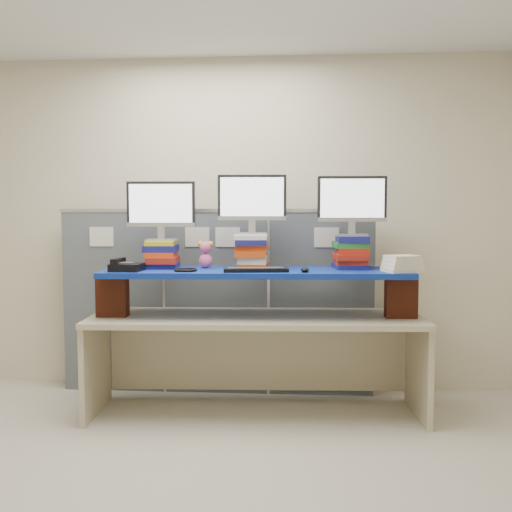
# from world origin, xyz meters

# --- Properties ---
(room) EXTENTS (5.00, 4.00, 2.80)m
(room) POSITION_xyz_m (0.00, 0.00, 1.40)
(room) COLOR beige
(room) RESTS_ON ground
(cubicle_partition) EXTENTS (2.60, 0.06, 1.53)m
(cubicle_partition) POSITION_xyz_m (-0.00, 1.78, 0.77)
(cubicle_partition) COLOR #51585F
(cubicle_partition) RESTS_ON ground
(desk) EXTENTS (2.47, 0.82, 0.74)m
(desk) POSITION_xyz_m (0.36, 1.29, 0.59)
(desk) COLOR beige
(desk) RESTS_ON ground
(brick_pier_left) EXTENTS (0.23, 0.13, 0.30)m
(brick_pier_left) POSITION_xyz_m (-0.68, 1.19, 0.89)
(brick_pier_left) COLOR maroon
(brick_pier_left) RESTS_ON desk
(brick_pier_right) EXTENTS (0.23, 0.13, 0.30)m
(brick_pier_right) POSITION_xyz_m (1.41, 1.28, 0.89)
(brick_pier_right) COLOR maroon
(brick_pier_right) RESTS_ON desk
(blue_board) EXTENTS (2.25, 0.66, 0.04)m
(blue_board) POSITION_xyz_m (0.36, 1.29, 1.06)
(blue_board) COLOR navy
(blue_board) RESTS_ON brick_pier_left
(book_stack_left) EXTENTS (0.28, 0.33, 0.20)m
(book_stack_left) POSITION_xyz_m (-0.36, 1.38, 1.18)
(book_stack_left) COLOR navy
(book_stack_left) RESTS_ON blue_board
(book_stack_center) EXTENTS (0.26, 0.32, 0.25)m
(book_stack_center) POSITION_xyz_m (0.32, 1.40, 1.21)
(book_stack_center) COLOR #CD4513
(book_stack_center) RESTS_ON blue_board
(book_stack_right) EXTENTS (0.26, 0.32, 0.24)m
(book_stack_right) POSITION_xyz_m (1.07, 1.44, 1.20)
(book_stack_right) COLOR navy
(book_stack_right) RESTS_ON blue_board
(monitor_left) EXTENTS (0.51, 0.15, 0.44)m
(monitor_left) POSITION_xyz_m (-0.36, 1.37, 1.54)
(monitor_left) COLOR #A5A5AA
(monitor_left) RESTS_ON book_stack_left
(monitor_center) EXTENTS (0.51, 0.15, 0.44)m
(monitor_center) POSITION_xyz_m (0.33, 1.40, 1.59)
(monitor_center) COLOR #A5A5AA
(monitor_center) RESTS_ON book_stack_center
(monitor_right) EXTENTS (0.51, 0.15, 0.44)m
(monitor_right) POSITION_xyz_m (1.07, 1.44, 1.58)
(monitor_right) COLOR #A5A5AA
(monitor_right) RESTS_ON book_stack_right
(keyboard) EXTENTS (0.47, 0.21, 0.03)m
(keyboard) POSITION_xyz_m (0.37, 1.15, 1.10)
(keyboard) COLOR black
(keyboard) RESTS_ON blue_board
(mouse) EXTENTS (0.09, 0.12, 0.03)m
(mouse) POSITION_xyz_m (0.72, 1.14, 1.10)
(mouse) COLOR black
(mouse) RESTS_ON blue_board
(desk_phone) EXTENTS (0.22, 0.20, 0.09)m
(desk_phone) POSITION_xyz_m (-0.56, 1.12, 1.12)
(desk_phone) COLOR black
(desk_phone) RESTS_ON blue_board
(headset) EXTENTS (0.20, 0.20, 0.02)m
(headset) POSITION_xyz_m (-0.13, 1.14, 1.09)
(headset) COLOR black
(headset) RESTS_ON blue_board
(plush_toy) EXTENTS (0.12, 0.09, 0.20)m
(plush_toy) POSITION_xyz_m (-0.02, 1.38, 1.19)
(plush_toy) COLOR #F65D8F
(plush_toy) RESTS_ON blue_board
(binder_stack) EXTENTS (0.30, 0.27, 0.12)m
(binder_stack) POSITION_xyz_m (1.40, 1.20, 1.14)
(binder_stack) COLOR #EAE4C7
(binder_stack) RESTS_ON blue_board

